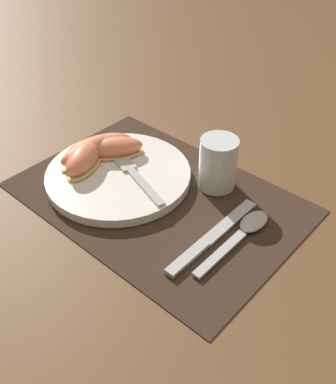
{
  "coord_description": "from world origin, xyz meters",
  "views": [
    {
      "loc": [
        0.4,
        -0.42,
        0.48
      ],
      "look_at": [
        0.02,
        0.0,
        0.02
      ],
      "focal_mm": 42.0,
      "sensor_mm": 36.0,
      "label": 1
    }
  ],
  "objects_px": {
    "juice_glass": "(218,166)",
    "fork": "(132,172)",
    "citrus_wedge_2": "(92,150)",
    "citrus_wedge_1": "(100,146)",
    "spoon": "(245,230)",
    "plate": "(118,175)",
    "knife": "(211,237)",
    "citrus_wedge_0": "(112,148)",
    "citrus_wedge_3": "(84,159)"
  },
  "relations": [
    {
      "from": "plate",
      "to": "juice_glass",
      "type": "xyz_separation_m",
      "value": [
        0.14,
        0.1,
        0.03
      ]
    },
    {
      "from": "citrus_wedge_1",
      "to": "knife",
      "type": "bearing_deg",
      "value": -5.86
    },
    {
      "from": "juice_glass",
      "to": "knife",
      "type": "xyz_separation_m",
      "value": [
        0.07,
        -0.11,
        -0.04
      ]
    },
    {
      "from": "spoon",
      "to": "citrus_wedge_2",
      "type": "xyz_separation_m",
      "value": [
        -0.31,
        -0.04,
        0.03
      ]
    },
    {
      "from": "fork",
      "to": "citrus_wedge_0",
      "type": "xyz_separation_m",
      "value": [
        -0.07,
        0.02,
        0.01
      ]
    },
    {
      "from": "fork",
      "to": "citrus_wedge_2",
      "type": "relative_size",
      "value": 1.3
    },
    {
      "from": "citrus_wedge_0",
      "to": "citrus_wedge_2",
      "type": "distance_m",
      "value": 0.04
    },
    {
      "from": "knife",
      "to": "fork",
      "type": "bearing_deg",
      "value": 173.11
    },
    {
      "from": "plate",
      "to": "juice_glass",
      "type": "relative_size",
      "value": 2.79
    },
    {
      "from": "plate",
      "to": "citrus_wedge_2",
      "type": "xyz_separation_m",
      "value": [
        -0.07,
        -0.0,
        0.02
      ]
    },
    {
      "from": "plate",
      "to": "juice_glass",
      "type": "distance_m",
      "value": 0.17
    },
    {
      "from": "citrus_wedge_0",
      "to": "citrus_wedge_1",
      "type": "relative_size",
      "value": 0.91
    },
    {
      "from": "knife",
      "to": "plate",
      "type": "bearing_deg",
      "value": 177.35
    },
    {
      "from": "fork",
      "to": "citrus_wedge_1",
      "type": "height_order",
      "value": "citrus_wedge_1"
    },
    {
      "from": "juice_glass",
      "to": "citrus_wedge_1",
      "type": "bearing_deg",
      "value": -158.04
    },
    {
      "from": "juice_glass",
      "to": "fork",
      "type": "bearing_deg",
      "value": -143.0
    },
    {
      "from": "citrus_wedge_1",
      "to": "citrus_wedge_2",
      "type": "height_order",
      "value": "citrus_wedge_2"
    },
    {
      "from": "juice_glass",
      "to": "fork",
      "type": "relative_size",
      "value": 0.52
    },
    {
      "from": "plate",
      "to": "spoon",
      "type": "relative_size",
      "value": 1.46
    },
    {
      "from": "plate",
      "to": "spoon",
      "type": "height_order",
      "value": "plate"
    },
    {
      "from": "citrus_wedge_3",
      "to": "spoon",
      "type": "bearing_deg",
      "value": 12.41
    },
    {
      "from": "spoon",
      "to": "citrus_wedge_1",
      "type": "height_order",
      "value": "citrus_wedge_1"
    },
    {
      "from": "plate",
      "to": "citrus_wedge_0",
      "type": "xyz_separation_m",
      "value": [
        -0.05,
        0.03,
        0.02
      ]
    },
    {
      "from": "citrus_wedge_2",
      "to": "citrus_wedge_0",
      "type": "bearing_deg",
      "value": 57.97
    },
    {
      "from": "juice_glass",
      "to": "knife",
      "type": "bearing_deg",
      "value": -56.19
    },
    {
      "from": "spoon",
      "to": "citrus_wedge_1",
      "type": "xyz_separation_m",
      "value": [
        -0.31,
        -0.02,
        0.03
      ]
    },
    {
      "from": "citrus_wedge_2",
      "to": "knife",
      "type": "bearing_deg",
      "value": -1.68
    },
    {
      "from": "spoon",
      "to": "juice_glass",
      "type": "bearing_deg",
      "value": 148.08
    },
    {
      "from": "knife",
      "to": "spoon",
      "type": "distance_m",
      "value": 0.05
    },
    {
      "from": "juice_glass",
      "to": "spoon",
      "type": "xyz_separation_m",
      "value": [
        0.1,
        -0.06,
        -0.03
      ]
    },
    {
      "from": "knife",
      "to": "citrus_wedge_0",
      "type": "xyz_separation_m",
      "value": [
        -0.26,
        0.04,
        0.03
      ]
    },
    {
      "from": "plate",
      "to": "citrus_wedge_3",
      "type": "xyz_separation_m",
      "value": [
        -0.05,
        -0.03,
        0.02
      ]
    },
    {
      "from": "citrus_wedge_1",
      "to": "citrus_wedge_2",
      "type": "distance_m",
      "value": 0.02
    },
    {
      "from": "plate",
      "to": "fork",
      "type": "distance_m",
      "value": 0.03
    },
    {
      "from": "citrus_wedge_0",
      "to": "citrus_wedge_2",
      "type": "bearing_deg",
      "value": -122.03
    },
    {
      "from": "citrus_wedge_0",
      "to": "juice_glass",
      "type": "bearing_deg",
      "value": 20.89
    },
    {
      "from": "juice_glass",
      "to": "citrus_wedge_2",
      "type": "xyz_separation_m",
      "value": [
        -0.2,
        -0.1,
        -0.01
      ]
    },
    {
      "from": "spoon",
      "to": "citrus_wedge_2",
      "type": "distance_m",
      "value": 0.31
    },
    {
      "from": "citrus_wedge_1",
      "to": "citrus_wedge_3",
      "type": "height_order",
      "value": "citrus_wedge_3"
    },
    {
      "from": "juice_glass",
      "to": "fork",
      "type": "height_order",
      "value": "juice_glass"
    },
    {
      "from": "spoon",
      "to": "citrus_wedge_3",
      "type": "relative_size",
      "value": 1.54
    },
    {
      "from": "juice_glass",
      "to": "fork",
      "type": "xyz_separation_m",
      "value": [
        -0.12,
        -0.09,
        -0.02
      ]
    },
    {
      "from": "citrus_wedge_2",
      "to": "citrus_wedge_1",
      "type": "bearing_deg",
      "value": 87.9
    },
    {
      "from": "fork",
      "to": "knife",
      "type": "bearing_deg",
      "value": -6.89
    },
    {
      "from": "plate",
      "to": "citrus_wedge_0",
      "type": "height_order",
      "value": "citrus_wedge_0"
    },
    {
      "from": "knife",
      "to": "spoon",
      "type": "bearing_deg",
      "value": 57.14
    },
    {
      "from": "spoon",
      "to": "citrus_wedge_0",
      "type": "height_order",
      "value": "citrus_wedge_0"
    },
    {
      "from": "citrus_wedge_2",
      "to": "plate",
      "type": "bearing_deg",
      "value": 1.45
    },
    {
      "from": "plate",
      "to": "juice_glass",
      "type": "bearing_deg",
      "value": 36.04
    },
    {
      "from": "plate",
      "to": "citrus_wedge_1",
      "type": "relative_size",
      "value": 1.94
    }
  ]
}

